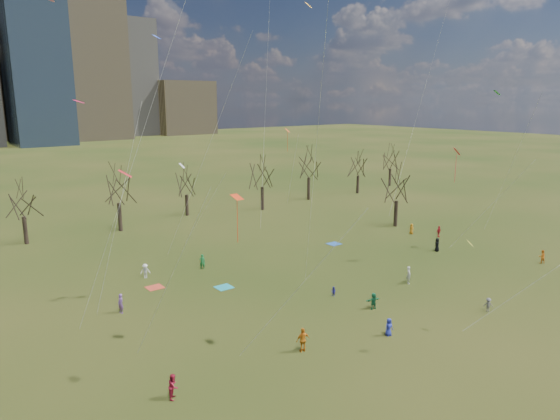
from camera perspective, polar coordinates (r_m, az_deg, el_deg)
ground at (r=45.43m, az=9.45°, el=-11.28°), size 500.00×500.00×0.00m
bare_tree_row at (r=73.12m, az=-12.20°, el=2.70°), size 113.04×29.80×9.50m
blanket_teal at (r=50.31m, az=-6.43°, el=-8.76°), size 1.60×1.50×0.03m
blanket_navy at (r=64.83m, az=6.20°, el=-3.87°), size 1.60×1.50×0.03m
blanket_crimson at (r=51.48m, az=-14.11°, el=-8.57°), size 1.60×1.50×0.03m
person_0 at (r=41.16m, az=12.34°, el=-12.93°), size 0.77×0.58×1.43m
person_1 at (r=52.39m, az=14.49°, el=-7.19°), size 0.73×0.78×1.79m
person_2 at (r=33.44m, az=-12.08°, el=-19.09°), size 0.99×1.01×1.64m
person_3 at (r=48.04m, az=22.70°, el=-9.96°), size 0.87×0.94×1.26m
person_4 at (r=37.89m, az=2.65°, el=-14.60°), size 1.16×0.66×1.87m
person_5 at (r=45.67m, az=10.63°, el=-10.17°), size 1.46×0.72×1.51m
person_6 at (r=64.16m, az=17.53°, el=-3.80°), size 0.90×0.97×1.67m
person_7 at (r=46.19m, az=-17.75°, el=-10.14°), size 0.53×0.71×1.75m
person_8 at (r=47.95m, az=6.14°, el=-9.27°), size 0.39×0.48×0.94m
person_9 at (r=54.12m, az=-15.14°, el=-6.74°), size 1.13×0.90×1.53m
person_10 at (r=70.89m, az=17.69°, el=-2.35°), size 0.92×0.44×1.53m
person_12 at (r=71.39m, az=14.80°, el=-2.10°), size 0.53×0.75×1.45m
person_13 at (r=55.54m, az=-8.87°, el=-5.85°), size 0.74×0.69×1.70m
person_14 at (r=64.14m, az=27.75°, el=-4.74°), size 0.96×0.93×1.57m
kites_airborne at (r=53.42m, az=4.57°, el=7.76°), size 52.46×51.37×36.40m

